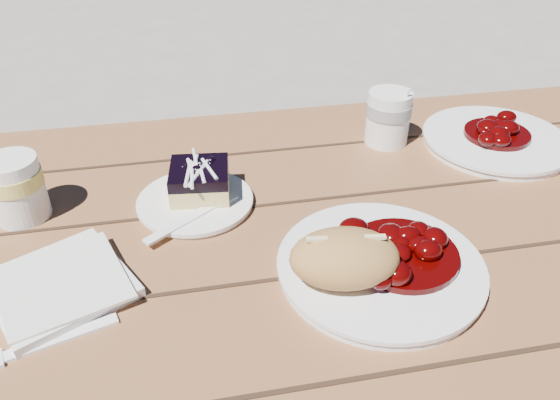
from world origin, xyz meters
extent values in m
cube|color=brown|center=(0.00, 0.00, 0.72)|extent=(2.00, 0.80, 0.05)
cube|color=brown|center=(0.88, 0.32, 0.35)|extent=(0.07, 0.07, 0.70)
cube|color=brown|center=(0.00, 0.65, 0.44)|extent=(1.80, 0.25, 0.04)
cube|color=brown|center=(0.80, 0.65, 0.21)|extent=(0.06, 0.06, 0.42)
cylinder|color=white|center=(0.23, -0.09, 0.76)|extent=(0.25, 0.25, 0.02)
ellipsoid|color=#AF7E43|center=(0.18, -0.11, 0.80)|extent=(0.14, 0.10, 0.07)
cylinder|color=white|center=(0.01, 0.10, 0.76)|extent=(0.16, 0.16, 0.01)
cube|color=#D4C373|center=(0.02, 0.12, 0.77)|extent=(0.09, 0.09, 0.03)
cube|color=black|center=(0.02, 0.12, 0.80)|extent=(0.09, 0.09, 0.02)
cylinder|color=white|center=(0.36, 0.23, 0.80)|extent=(0.07, 0.07, 0.09)
cube|color=white|center=(-0.16, -0.05, 0.76)|extent=(0.20, 0.20, 0.01)
cylinder|color=white|center=(0.54, 0.19, 0.76)|extent=(0.24, 0.24, 0.02)
cylinder|color=white|center=(-0.23, 0.12, 0.80)|extent=(0.07, 0.07, 0.09)
camera|label=1|loc=(0.01, -0.57, 1.21)|focal=35.00mm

